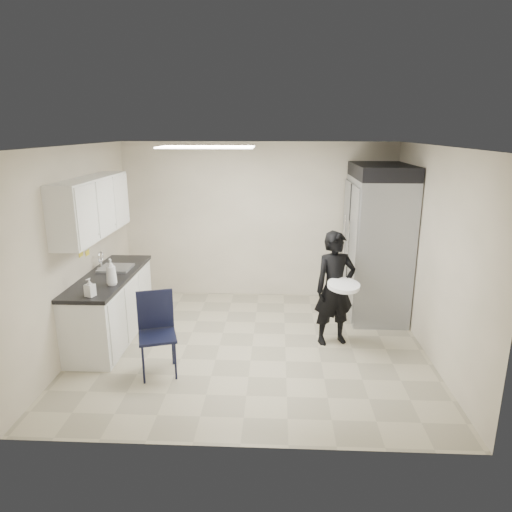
# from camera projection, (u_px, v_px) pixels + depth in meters

# --- Properties ---
(floor) EXTENTS (4.50, 4.50, 0.00)m
(floor) POSITION_uv_depth(u_px,v_px,m) (252.00, 346.00, 6.08)
(floor) COLOR tan
(floor) RESTS_ON ground
(ceiling) EXTENTS (4.50, 4.50, 0.00)m
(ceiling) POSITION_uv_depth(u_px,v_px,m) (252.00, 146.00, 5.37)
(ceiling) COLOR silver
(ceiling) RESTS_ON back_wall
(back_wall) EXTENTS (4.50, 0.00, 4.50)m
(back_wall) POSITION_uv_depth(u_px,v_px,m) (259.00, 221.00, 7.65)
(back_wall) COLOR beige
(back_wall) RESTS_ON floor
(left_wall) EXTENTS (0.00, 4.00, 4.00)m
(left_wall) POSITION_uv_depth(u_px,v_px,m) (77.00, 250.00, 5.83)
(left_wall) COLOR beige
(left_wall) RESTS_ON floor
(right_wall) EXTENTS (0.00, 4.00, 4.00)m
(right_wall) POSITION_uv_depth(u_px,v_px,m) (434.00, 254.00, 5.62)
(right_wall) COLOR beige
(right_wall) RESTS_ON floor
(ceiling_panel) EXTENTS (1.20, 0.60, 0.02)m
(ceiling_panel) POSITION_uv_depth(u_px,v_px,m) (206.00, 147.00, 5.79)
(ceiling_panel) COLOR white
(ceiling_panel) RESTS_ON ceiling
(lower_counter) EXTENTS (0.60, 1.90, 0.86)m
(lower_counter) POSITION_uv_depth(u_px,v_px,m) (111.00, 308.00, 6.24)
(lower_counter) COLOR silver
(lower_counter) RESTS_ON floor
(countertop) EXTENTS (0.64, 1.95, 0.05)m
(countertop) POSITION_uv_depth(u_px,v_px,m) (108.00, 276.00, 6.12)
(countertop) COLOR black
(countertop) RESTS_ON lower_counter
(sink) EXTENTS (0.42, 0.40, 0.14)m
(sink) POSITION_uv_depth(u_px,v_px,m) (116.00, 272.00, 6.36)
(sink) COLOR gray
(sink) RESTS_ON countertop
(faucet) EXTENTS (0.02, 0.02, 0.24)m
(faucet) POSITION_uv_depth(u_px,v_px,m) (101.00, 261.00, 6.33)
(faucet) COLOR silver
(faucet) RESTS_ON countertop
(upper_cabinets) EXTENTS (0.35, 1.80, 0.75)m
(upper_cabinets) POSITION_uv_depth(u_px,v_px,m) (92.00, 207.00, 5.87)
(upper_cabinets) COLOR silver
(upper_cabinets) RESTS_ON left_wall
(towel_dispenser) EXTENTS (0.22, 0.30, 0.35)m
(towel_dispenser) POSITION_uv_depth(u_px,v_px,m) (119.00, 208.00, 7.03)
(towel_dispenser) COLOR black
(towel_dispenser) RESTS_ON left_wall
(notice_sticker_left) EXTENTS (0.00, 0.12, 0.07)m
(notice_sticker_left) POSITION_uv_depth(u_px,v_px,m) (81.00, 254.00, 5.94)
(notice_sticker_left) COLOR yellow
(notice_sticker_left) RESTS_ON left_wall
(notice_sticker_right) EXTENTS (0.00, 0.12, 0.07)m
(notice_sticker_right) POSITION_uv_depth(u_px,v_px,m) (87.00, 253.00, 6.15)
(notice_sticker_right) COLOR yellow
(notice_sticker_right) RESTS_ON left_wall
(commercial_fridge) EXTENTS (0.80, 1.35, 2.10)m
(commercial_fridge) POSITION_uv_depth(u_px,v_px,m) (377.00, 248.00, 6.94)
(commercial_fridge) COLOR gray
(commercial_fridge) RESTS_ON floor
(fridge_compressor) EXTENTS (0.80, 1.35, 0.20)m
(fridge_compressor) POSITION_uv_depth(u_px,v_px,m) (382.00, 171.00, 6.63)
(fridge_compressor) COLOR black
(fridge_compressor) RESTS_ON commercial_fridge
(folding_chair) EXTENTS (0.53, 0.53, 0.95)m
(folding_chair) POSITION_uv_depth(u_px,v_px,m) (157.00, 337.00, 5.28)
(folding_chair) COLOR black
(folding_chair) RESTS_ON floor
(man_tuxedo) EXTENTS (0.65, 0.53, 1.53)m
(man_tuxedo) POSITION_uv_depth(u_px,v_px,m) (335.00, 289.00, 6.00)
(man_tuxedo) COLOR black
(man_tuxedo) RESTS_ON floor
(bucket_lid) EXTENTS (0.51, 0.51, 0.05)m
(bucket_lid) POSITION_uv_depth(u_px,v_px,m) (344.00, 285.00, 5.73)
(bucket_lid) COLOR white
(bucket_lid) RESTS_ON man_tuxedo
(soap_bottle_a) EXTENTS (0.18, 0.18, 0.34)m
(soap_bottle_a) POSITION_uv_depth(u_px,v_px,m) (111.00, 272.00, 5.66)
(soap_bottle_a) COLOR white
(soap_bottle_a) RESTS_ON countertop
(soap_bottle_b) EXTENTS (0.13, 0.13, 0.22)m
(soap_bottle_b) POSITION_uv_depth(u_px,v_px,m) (90.00, 287.00, 5.29)
(soap_bottle_b) COLOR #AFACB9
(soap_bottle_b) RESTS_ON countertop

